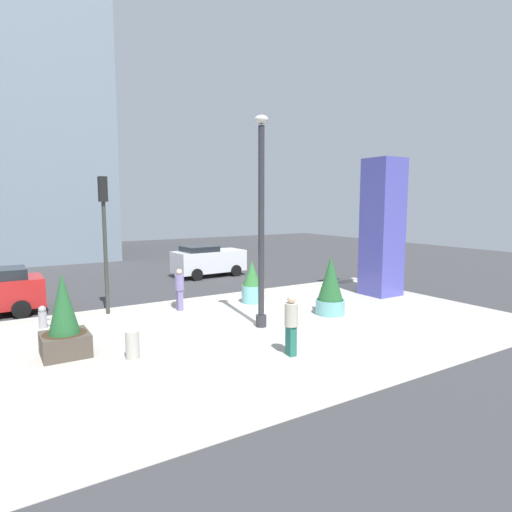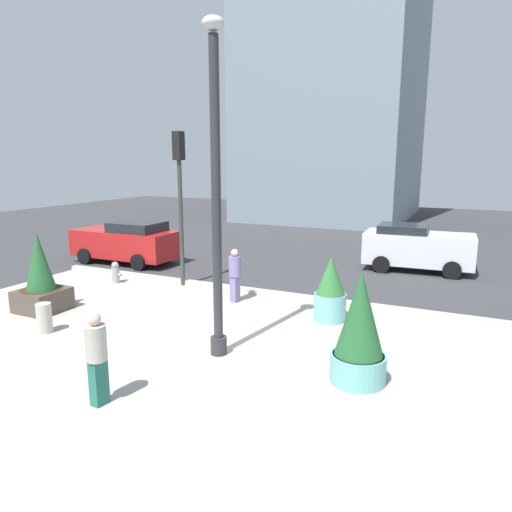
% 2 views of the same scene
% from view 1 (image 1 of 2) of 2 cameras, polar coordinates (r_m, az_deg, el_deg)
% --- Properties ---
extents(ground_plane, '(60.00, 60.00, 0.00)m').
position_cam_1_polar(ground_plane, '(19.22, -8.33, -5.41)').
color(ground_plane, '#38383A').
extents(plaza_pavement, '(18.00, 10.00, 0.02)m').
position_cam_1_polar(plaza_pavement, '(14.10, 1.67, -9.92)').
color(plaza_pavement, '#ADA89E').
rests_on(plaza_pavement, ground_plane).
extents(curb_strip, '(18.00, 0.24, 0.16)m').
position_cam_1_polar(curb_strip, '(18.42, -7.23, -5.68)').
color(curb_strip, '#B7B2A8').
rests_on(curb_strip, ground_plane).
extents(lamp_post, '(0.44, 0.44, 6.87)m').
position_cam_1_polar(lamp_post, '(14.02, 0.70, 3.92)').
color(lamp_post, '#2D2D33').
rests_on(lamp_post, ground_plane).
extents(art_pillar_blue, '(1.43, 1.43, 6.05)m').
position_cam_1_polar(art_pillar_blue, '(19.93, 16.39, 3.61)').
color(art_pillar_blue, '#4C4CAD').
rests_on(art_pillar_blue, ground_plane).
extents(potted_plant_mid_plaza, '(1.20, 1.20, 2.26)m').
position_cam_1_polar(potted_plant_mid_plaza, '(12.78, -24.06, -8.08)').
color(potted_plant_mid_plaza, '#4C4238').
rests_on(potted_plant_mid_plaza, ground_plane).
extents(potted_plant_near_right, '(1.06, 1.06, 2.18)m').
position_cam_1_polar(potted_plant_near_right, '(16.16, 9.82, -4.11)').
color(potted_plant_near_right, '#6BB2B2').
rests_on(potted_plant_near_right, ground_plane).
extents(potted_plant_by_pillar, '(0.84, 0.84, 1.74)m').
position_cam_1_polar(potted_plant_by_pillar, '(17.80, -0.55, -3.62)').
color(potted_plant_by_pillar, '#6BB2B2').
rests_on(potted_plant_by_pillar, ground_plane).
extents(fire_hydrant, '(0.36, 0.26, 0.75)m').
position_cam_1_polar(fire_hydrant, '(15.98, -26.40, -7.25)').
color(fire_hydrant, '#99999E').
rests_on(fire_hydrant, ground_plane).
extents(concrete_bollard, '(0.36, 0.36, 0.75)m').
position_cam_1_polar(concrete_bollard, '(12.07, -16.04, -11.26)').
color(concrete_bollard, '#B2ADA3').
rests_on(concrete_bollard, ground_plane).
extents(traffic_light_corner, '(0.28, 0.42, 5.06)m').
position_cam_1_polar(traffic_light_corner, '(16.65, -19.46, 4.08)').
color(traffic_light_corner, '#333833').
rests_on(traffic_light_corner, ground_plane).
extents(car_curb_east, '(4.06, 2.16, 1.74)m').
position_cam_1_polar(car_curb_east, '(24.47, -6.36, -0.57)').
color(car_curb_east, silver).
rests_on(car_curb_east, ground_plane).
extents(pedestrian_by_curb, '(0.38, 0.38, 1.62)m').
position_cam_1_polar(pedestrian_by_curb, '(16.79, -10.10, -4.14)').
color(pedestrian_by_curb, slate).
rests_on(pedestrian_by_curb, ground_plane).
extents(pedestrian_crossing, '(0.39, 0.39, 1.67)m').
position_cam_1_polar(pedestrian_crossing, '(11.71, 4.68, -8.73)').
color(pedestrian_crossing, '#236656').
rests_on(pedestrian_crossing, ground_plane).
extents(highrise_across_street, '(10.90, 13.23, 30.82)m').
position_cam_1_polar(highrise_across_street, '(39.37, -29.21, 22.83)').
color(highrise_across_street, gray).
rests_on(highrise_across_street, ground_plane).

